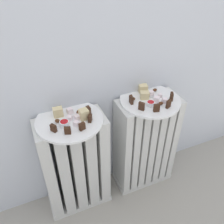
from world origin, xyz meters
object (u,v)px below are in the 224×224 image
object	(u,v)px
jam_bowl_right	(151,103)
fork	(154,99)
plate_right	(150,100)
jam_bowl_left	(64,123)
radiator_left	(76,166)
radiator_right	(145,144)
plate_left	(69,120)

from	to	relation	value
jam_bowl_right	fork	world-z (taller)	jam_bowl_right
plate_right	jam_bowl_left	bearing A→B (deg)	-175.14
radiator_left	jam_bowl_right	bearing A→B (deg)	-6.81
plate_right	jam_bowl_right	xyz separation A→B (m)	(-0.03, -0.05, 0.02)
radiator_right	plate_left	xyz separation A→B (m)	(-0.42, 0.00, 0.31)
radiator_right	jam_bowl_left	size ratio (longest dim) A/B	14.51
radiator_right	plate_left	bearing A→B (deg)	180.00
radiator_right	plate_left	distance (m)	0.53
plate_left	radiator_left	bearing A→B (deg)	0.00
jam_bowl_left	jam_bowl_right	bearing A→B (deg)	-1.19
plate_left	fork	bearing A→B (deg)	-1.32
radiator_left	jam_bowl_left	xyz separation A→B (m)	(-0.03, -0.04, 0.33)
radiator_right	plate_left	size ratio (longest dim) A/B	1.95
radiator_right	jam_bowl_left	distance (m)	0.56
radiator_left	plate_left	bearing A→B (deg)	0.00
jam_bowl_right	radiator_left	bearing A→B (deg)	173.19
plate_left	fork	xyz separation A→B (m)	(0.44, -0.01, 0.01)
plate_left	plate_right	world-z (taller)	same
radiator_right	jam_bowl_left	xyz separation A→B (m)	(-0.45, -0.04, 0.33)
radiator_left	plate_right	bearing A→B (deg)	0.00
plate_right	jam_bowl_right	size ratio (longest dim) A/B	7.82
radiator_left	jam_bowl_right	distance (m)	0.52
plate_left	jam_bowl_right	distance (m)	0.40
jam_bowl_left	fork	distance (m)	0.47
radiator_right	jam_bowl_left	world-z (taller)	jam_bowl_left
radiator_left	fork	world-z (taller)	fork
radiator_left	radiator_right	world-z (taller)	same
radiator_left	fork	xyz separation A→B (m)	(0.44, -0.01, 0.32)
radiator_right	plate_right	distance (m)	0.31
radiator_left	radiator_right	size ratio (longest dim) A/B	1.00
radiator_right	fork	xyz separation A→B (m)	(0.02, -0.01, 0.32)
jam_bowl_left	fork	xyz separation A→B (m)	(0.47, 0.03, -0.01)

